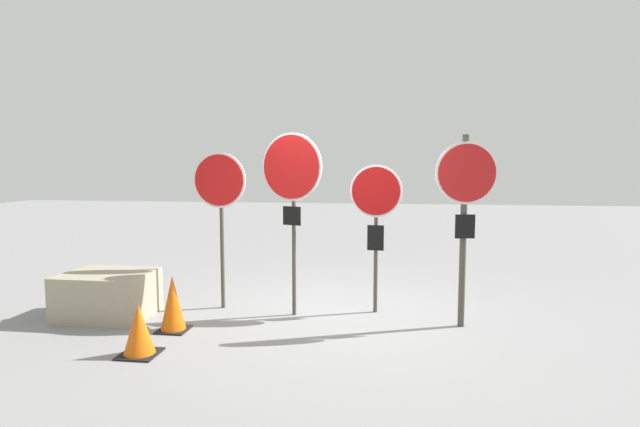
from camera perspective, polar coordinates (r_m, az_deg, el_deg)
ground_plane at (r=6.72m, az=2.28°, el=-11.82°), size 40.00×40.00×0.00m
stop_sign_0 at (r=6.98m, az=-11.39°, el=2.51°), size 0.76×0.14×2.18m
stop_sign_1 at (r=6.52m, az=-3.26°, el=4.06°), size 0.84×0.33×2.43m
stop_sign_2 at (r=6.69m, az=6.41°, el=1.08°), size 0.70×0.14×2.01m
stop_sign_3 at (r=6.29m, az=16.28°, el=1.84°), size 0.75×0.18×2.37m
traffic_cone_0 at (r=6.38m, az=-16.48°, el=-9.84°), size 0.36×0.36×0.68m
traffic_cone_1 at (r=5.73m, az=-19.99°, el=-12.41°), size 0.39×0.39×0.55m
storage_crate at (r=7.25m, az=-23.09°, el=-8.52°), size 1.11×0.93×0.59m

